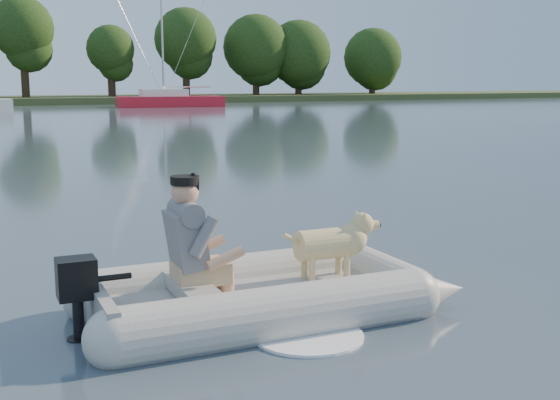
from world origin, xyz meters
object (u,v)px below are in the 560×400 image
dinghy (265,249)px  man (188,235)px  dog (326,249)px  sailboat (169,100)px

dinghy → man: bearing=175.8°
man → dog: (1.39, -0.04, -0.27)m
sailboat → dinghy: bearing=-101.4°
dog → sailboat: size_ratio=0.08×
man → dog: 1.42m
dinghy → man: 0.75m
dinghy → man: (-0.72, 0.07, 0.19)m
dinghy → sailboat: (13.71, 48.73, -0.11)m
dog → sailboat: sailboat is taller
dinghy → sailboat: sailboat is taller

